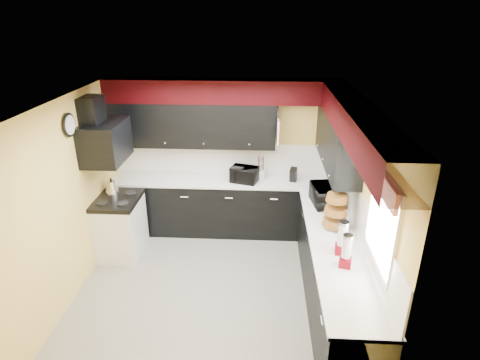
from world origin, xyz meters
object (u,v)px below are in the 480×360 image
(microwave, at_px, (325,195))
(knife_block, at_px, (293,175))
(toaster_oven, at_px, (244,174))
(kettle, at_px, (112,187))
(utensil_crock, at_px, (261,174))

(microwave, distance_m, knife_block, 0.87)
(toaster_oven, xyz_separation_m, knife_block, (0.77, 0.05, -0.01))
(toaster_oven, distance_m, kettle, 2.02)
(toaster_oven, height_order, knife_block, toaster_oven)
(microwave, relative_size, knife_block, 2.23)
(utensil_crock, distance_m, kettle, 2.30)
(toaster_oven, relative_size, utensil_crock, 2.75)
(knife_block, bearing_deg, microwave, -49.14)
(toaster_oven, bearing_deg, knife_block, 20.48)
(toaster_oven, distance_m, microwave, 1.37)
(knife_block, distance_m, kettle, 2.78)
(toaster_oven, relative_size, kettle, 2.01)
(microwave, xyz_separation_m, utensil_crock, (-0.90, 0.86, -0.06))
(utensil_crock, bearing_deg, kettle, -164.53)
(utensil_crock, bearing_deg, microwave, -43.81)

